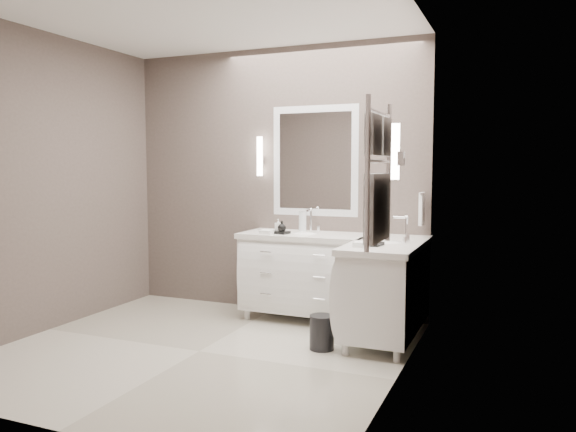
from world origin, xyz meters
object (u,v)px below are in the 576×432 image
at_px(vanity_back, 305,270).
at_px(waste_bin, 322,332).
at_px(towel_ladder, 378,183).
at_px(vanity_right, 387,284).

relative_size(vanity_back, waste_bin, 4.40).
xyz_separation_m(towel_ladder, waste_bin, (-0.65, 0.83, -1.25)).
xyz_separation_m(vanity_back, waste_bin, (0.45, -0.79, -0.34)).
xyz_separation_m(vanity_back, towel_ladder, (1.10, -1.63, 0.91)).
relative_size(vanity_right, waste_bin, 4.40).
xyz_separation_m(vanity_back, vanity_right, (0.88, -0.33, 0.00)).
distance_m(vanity_back, vanity_right, 0.93).
bearing_deg(vanity_back, towel_ladder, -55.90).
distance_m(vanity_back, towel_ladder, 2.16).
bearing_deg(waste_bin, towel_ladder, -51.99).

